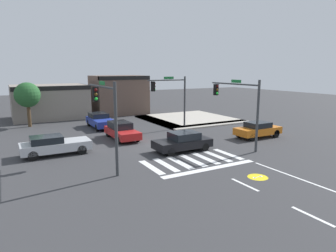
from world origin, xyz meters
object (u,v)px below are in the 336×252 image
at_px(traffic_signal_southeast, 237,99).
at_px(car_red, 122,131).
at_px(car_orange, 258,129).
at_px(traffic_signal_southwest, 105,107).
at_px(traffic_signal_northeast, 171,93).
at_px(car_blue, 100,120).
at_px(car_silver, 54,145).
at_px(car_black, 183,142).
at_px(roadside_tree, 27,95).

relative_size(traffic_signal_southeast, car_red, 1.20).
bearing_deg(car_orange, traffic_signal_southwest, 5.92).
height_order(traffic_signal_northeast, traffic_signal_southeast, traffic_signal_northeast).
xyz_separation_m(traffic_signal_southeast, car_blue, (-7.30, 12.69, -2.95)).
relative_size(traffic_signal_southwest, car_red, 1.17).
bearing_deg(car_red, car_silver, -67.73).
height_order(traffic_signal_southeast, car_blue, traffic_signal_southeast).
distance_m(car_black, car_red, 6.55).
bearing_deg(roadside_tree, traffic_signal_southwest, -79.82).
bearing_deg(car_black, traffic_signal_northeast, -113.41).
relative_size(traffic_signal_southwest, car_silver, 1.13).
bearing_deg(traffic_signal_northeast, roadside_tree, -34.07).
bearing_deg(traffic_signal_northeast, car_red, 15.63).
bearing_deg(car_orange, car_silver, -10.04).
xyz_separation_m(car_black, car_red, (-2.61, 6.01, 0.03)).
bearing_deg(car_blue, traffic_signal_southwest, -14.72).
distance_m(traffic_signal_northeast, car_black, 8.88).
distance_m(traffic_signal_northeast, car_blue, 8.02).
bearing_deg(car_silver, car_blue, 55.27).
distance_m(traffic_signal_southwest, car_red, 8.34).
height_order(traffic_signal_southwest, traffic_signal_northeast, traffic_signal_southwest).
xyz_separation_m(traffic_signal_southeast, car_red, (-7.18, 6.67, -2.97)).
height_order(traffic_signal_southwest, traffic_signal_southeast, traffic_signal_southwest).
xyz_separation_m(traffic_signal_southwest, car_red, (3.52, 6.93, -3.02)).
height_order(car_blue, car_red, car_blue).
distance_m(car_black, car_orange, 8.27).
height_order(car_silver, car_blue, car_blue).
bearing_deg(car_red, traffic_signal_northeast, 105.63).
xyz_separation_m(car_black, car_silver, (-8.61, 3.55, 0.01)).
relative_size(traffic_signal_northeast, car_red, 1.16).
height_order(traffic_signal_northeast, car_silver, traffic_signal_northeast).
xyz_separation_m(traffic_signal_northeast, traffic_signal_southeast, (1.25, -8.33, 0.00)).
distance_m(traffic_signal_northeast, car_silver, 12.96).
height_order(traffic_signal_southwest, car_silver, traffic_signal_southwest).
xyz_separation_m(traffic_signal_northeast, car_black, (-3.32, -7.67, -2.99)).
xyz_separation_m(car_orange, car_blue, (-10.98, 11.46, 0.03)).
bearing_deg(car_black, car_blue, -77.22).
distance_m(traffic_signal_southwest, roadside_tree, 17.33).
bearing_deg(car_black, roadside_tree, -60.32).
xyz_separation_m(traffic_signal_southwest, car_orange, (14.38, 1.49, -3.03)).
bearing_deg(traffic_signal_southeast, car_silver, 72.26).
bearing_deg(car_blue, car_orange, 43.76).
bearing_deg(car_blue, car_red, 1.13).
height_order(car_red, roadside_tree, roadside_tree).
bearing_deg(car_black, car_orange, -176.05).
distance_m(car_silver, roadside_tree, 12.86).
height_order(traffic_signal_southwest, roadside_tree, traffic_signal_southwest).
relative_size(car_silver, roadside_tree, 1.01).
bearing_deg(car_orange, car_red, -26.61).
distance_m(traffic_signal_southeast, car_red, 10.24).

